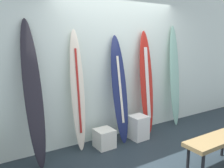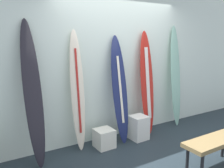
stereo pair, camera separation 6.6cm
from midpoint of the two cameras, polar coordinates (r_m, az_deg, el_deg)
The scene contains 10 objects.
ground at distance 3.83m, azimuth 12.45°, elevation -18.06°, with size 8.00×8.00×0.04m, color #212C34.
wall_back at distance 4.40m, azimuth 1.46°, elevation 5.44°, with size 7.20×0.20×2.80m, color silver.
surfboard_charcoal at distance 3.50m, azimuth -18.23°, elevation -2.47°, with size 0.27×0.48×2.12m.
surfboard_ivory at distance 3.83m, azimuth -7.90°, elevation -2.03°, with size 0.24×0.26×1.98m.
surfboard_navy at distance 4.12m, azimuth 2.34°, elevation -1.34°, with size 0.30×0.42×1.89m.
surfboard_crimson at distance 4.53m, azimuth 8.96°, elevation 0.03°, with size 0.30×0.32×1.98m.
surfboard_seafoam at distance 5.08m, azimuth 15.59°, elevation 1.79°, with size 0.26×0.30×2.10m.
display_block_left at distance 4.08m, azimuth -1.45°, elevation -13.09°, with size 0.31×0.31×0.32m.
display_block_center at distance 4.40m, azimuth 6.93°, elevation -10.49°, with size 0.31×0.31×0.44m.
bench at distance 3.72m, azimuth 24.21°, elevation -12.95°, with size 1.01×0.34×0.43m.
Camera 2 is at (-2.34, -2.40, 1.82)m, focal length 37.47 mm.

